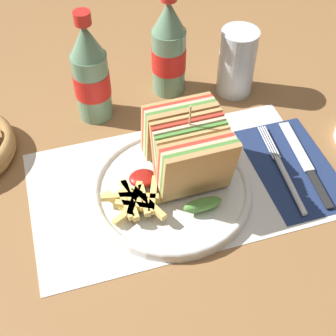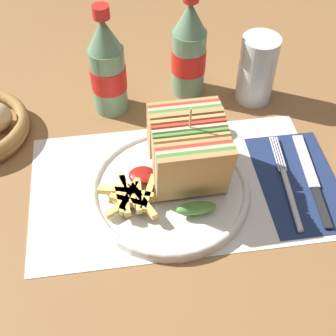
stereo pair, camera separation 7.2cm
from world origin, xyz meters
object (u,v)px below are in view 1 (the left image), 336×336
at_px(coke_bottle_near, 91,75).
at_px(club_sandwich, 188,151).
at_px(knife, 306,163).
at_px(coke_bottle_far, 169,50).
at_px(plate_main, 172,190).
at_px(glass_near, 236,66).
at_px(fork, 286,175).

bearing_deg(coke_bottle_near, club_sandwich, -62.12).
relative_size(knife, coke_bottle_near, 0.95).
bearing_deg(coke_bottle_far, club_sandwich, -99.75).
xyz_separation_m(club_sandwich, coke_bottle_near, (-0.11, 0.21, 0.02)).
distance_m(plate_main, knife, 0.23).
height_order(plate_main, coke_bottle_near, coke_bottle_near).
relative_size(plate_main, coke_bottle_near, 1.22).
xyz_separation_m(knife, coke_bottle_far, (-0.16, 0.26, 0.08)).
xyz_separation_m(plate_main, glass_near, (0.19, 0.21, 0.05)).
bearing_deg(coke_bottle_far, glass_near, -18.45).
xyz_separation_m(coke_bottle_far, glass_near, (0.12, -0.04, -0.03)).
xyz_separation_m(plate_main, club_sandwich, (0.03, 0.02, 0.06)).
bearing_deg(glass_near, coke_bottle_far, 161.55).
relative_size(coke_bottle_near, glass_near, 1.59).
bearing_deg(glass_near, plate_main, -131.82).
relative_size(plate_main, knife, 1.28).
bearing_deg(coke_bottle_near, fork, -42.92).
height_order(club_sandwich, coke_bottle_far, coke_bottle_far).
relative_size(plate_main, club_sandwich, 1.52).
distance_m(fork, coke_bottle_near, 0.37).
height_order(coke_bottle_near, coke_bottle_far, same).
relative_size(fork, glass_near, 1.51).
bearing_deg(coke_bottle_far, plate_main, -105.69).
xyz_separation_m(knife, coke_bottle_near, (-0.31, 0.23, 0.08)).
bearing_deg(knife, coke_bottle_near, 148.22).
bearing_deg(plate_main, club_sandwich, 29.09).
distance_m(coke_bottle_near, coke_bottle_far, 0.15).
xyz_separation_m(plate_main, coke_bottle_near, (-0.08, 0.22, 0.08)).
bearing_deg(fork, coke_bottle_far, 117.29).
bearing_deg(fork, plate_main, 177.64).
bearing_deg(club_sandwich, plate_main, -150.91).
bearing_deg(fork, glass_near, 93.53).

